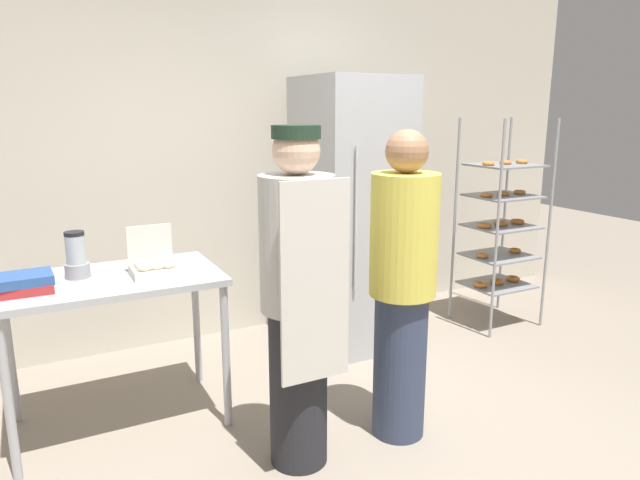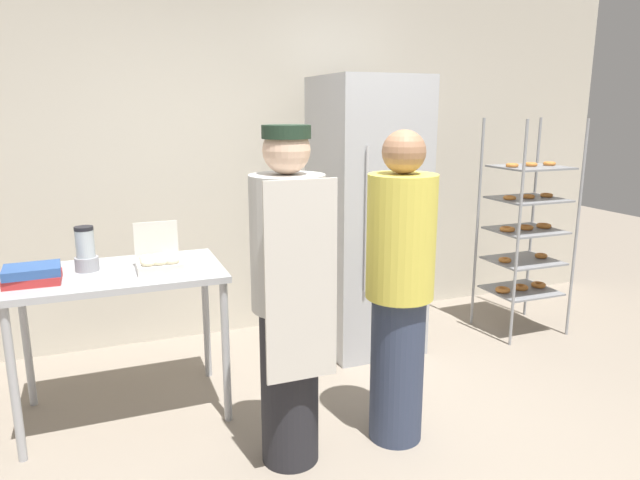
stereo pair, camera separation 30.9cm
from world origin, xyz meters
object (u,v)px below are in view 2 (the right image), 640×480
person_baker (289,296)px  person_customer (399,289)px  baking_rack (526,231)px  binder_stack (32,275)px  refrigerator (366,216)px  donut_box (159,261)px  blender_pitcher (86,251)px

person_baker → person_customer: (0.59, -0.01, -0.03)m
baking_rack → binder_stack: (-3.42, -0.29, 0.10)m
refrigerator → binder_stack: bearing=-167.0°
donut_box → blender_pitcher: donut_box is taller
baking_rack → donut_box: size_ratio=6.50×
blender_pitcher → donut_box: bearing=-20.5°
person_baker → baking_rack: bearing=23.6°
refrigerator → donut_box: (-1.51, -0.49, -0.07)m
baking_rack → blender_pitcher: size_ratio=6.69×
baking_rack → person_baker: (-2.27, -0.99, 0.06)m
person_baker → blender_pitcher: bearing=136.4°
blender_pitcher → person_customer: (1.49, -0.86, -0.13)m
person_baker → person_customer: person_baker is taller
blender_pitcher → binder_stack: 0.31m
person_customer → baking_rack: bearing=30.9°
donut_box → binder_stack: donut_box is taller
blender_pitcher → person_customer: 1.72m
binder_stack → refrigerator: bearing=13.0°
person_baker → person_customer: bearing=-1.3°
donut_box → person_customer: 1.33m
blender_pitcher → person_customer: bearing=-30.2°
refrigerator → person_baker: refrigerator is taller
refrigerator → person_baker: bearing=-129.6°
baking_rack → person_customer: (-1.68, -1.01, 0.03)m
baking_rack → person_baker: 2.48m
baking_rack → person_baker: bearing=-156.4°
refrigerator → baking_rack: (1.28, -0.21, -0.17)m
binder_stack → person_customer: bearing=-22.3°
donut_box → person_customer: bearing=-33.0°
baking_rack → donut_box: 2.81m
baking_rack → person_customer: bearing=-149.1°
refrigerator → baking_rack: size_ratio=1.17×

